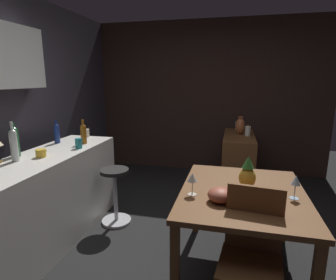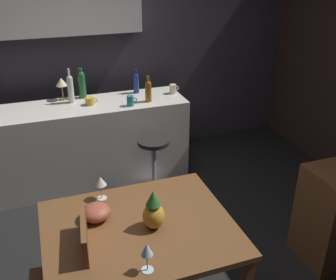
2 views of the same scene
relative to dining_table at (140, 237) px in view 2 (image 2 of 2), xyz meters
name	(u,v)px [view 2 (image 2 of 2)]	position (x,y,z in m)	size (l,w,h in m)	color
ground_plane	(144,261)	(0.14, 0.44, -0.65)	(9.00, 9.00, 0.00)	black
wall_kitchen_back	(84,42)	(0.08, 2.52, 0.76)	(5.20, 0.33, 2.60)	#38333D
dining_table	(140,237)	(0.00, 0.00, 0.00)	(1.20, 0.98, 0.74)	brown
kitchen_counter	(89,144)	(-0.05, 1.89, -0.20)	(2.10, 0.60, 0.90)	silver
chair_near_window	(72,279)	(-0.46, -0.06, -0.16)	(0.44, 0.44, 0.93)	brown
bar_stool	(154,166)	(0.52, 1.37, -0.31)	(0.34, 0.34, 0.64)	#262323
wine_glass_left	(100,182)	(-0.17, 0.39, 0.22)	(0.08, 0.08, 0.18)	silver
wine_glass_right	(147,251)	(-0.06, -0.38, 0.23)	(0.07, 0.07, 0.19)	silver
pineapple_centerpiece	(153,212)	(0.09, -0.03, 0.20)	(0.14, 0.14, 0.27)	gold
fruit_bowl	(96,212)	(-0.24, 0.17, 0.14)	(0.19, 0.19, 0.11)	#9E4C38
wine_bottle_amber	(148,90)	(0.60, 1.76, 0.37)	(0.07, 0.07, 0.28)	#8C5114
wine_bottle_green	(82,83)	(-0.04, 2.12, 0.41)	(0.08, 0.08, 0.33)	#1E592D
wine_bottle_cobalt	(136,82)	(0.55, 2.08, 0.37)	(0.06, 0.06, 0.27)	navy
wine_bottle_clear	(70,88)	(-0.17, 2.00, 0.41)	(0.06, 0.06, 0.36)	silver
cup_cream	(173,89)	(0.93, 1.92, 0.30)	(0.11, 0.07, 0.10)	beige
cup_mustard	(90,101)	(0.00, 1.87, 0.28)	(0.13, 0.09, 0.08)	gold
cup_teal	(130,101)	(0.39, 1.70, 0.30)	(0.11, 0.07, 0.11)	teal
counter_lamp	(61,83)	(-0.25, 2.12, 0.42)	(0.12, 0.12, 0.24)	#A58447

